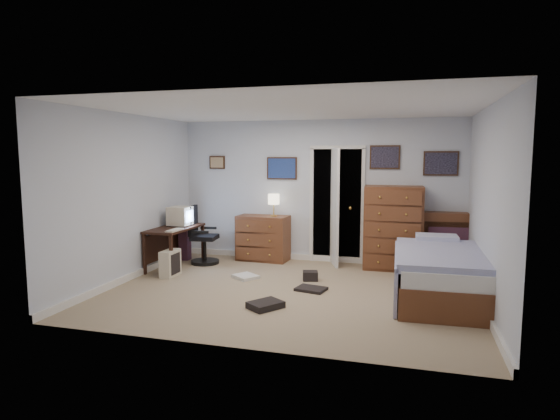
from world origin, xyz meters
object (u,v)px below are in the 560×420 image
(computer_desk, at_px, (171,236))
(tall_dresser, at_px, (393,228))
(low_dresser, at_px, (263,238))
(bed, at_px, (439,273))
(office_chair, at_px, (202,241))

(computer_desk, bearing_deg, tall_dresser, 14.99)
(low_dresser, relative_size, tall_dresser, 0.66)
(tall_dresser, height_order, bed, tall_dresser)
(tall_dresser, relative_size, bed, 0.63)
(computer_desk, distance_m, low_dresser, 1.63)
(bed, bearing_deg, computer_desk, 170.82)
(computer_desk, relative_size, tall_dresser, 0.87)
(tall_dresser, bearing_deg, office_chair, -172.90)
(office_chair, height_order, bed, office_chair)
(tall_dresser, bearing_deg, low_dresser, 177.50)
(office_chair, xyz_separation_m, low_dresser, (0.96, 0.53, 0.01))
(office_chair, bearing_deg, bed, -20.72)
(computer_desk, relative_size, low_dresser, 1.32)
(office_chair, height_order, low_dresser, office_chair)
(office_chair, relative_size, low_dresser, 1.12)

